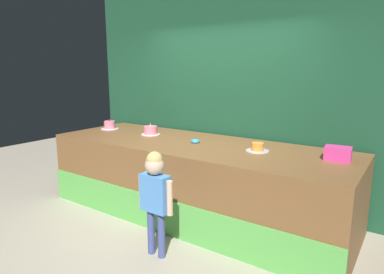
{
  "coord_description": "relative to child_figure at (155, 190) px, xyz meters",
  "views": [
    {
      "loc": [
        2.31,
        -2.75,
        1.87
      ],
      "look_at": [
        0.14,
        0.4,
        1.09
      ],
      "focal_mm": 31.14,
      "sensor_mm": 36.0,
      "label": 1
    }
  ],
  "objects": [
    {
      "name": "ground_plane",
      "position": [
        -0.25,
        0.4,
        -0.7
      ],
      "size": [
        12.0,
        12.0,
        0.0
      ],
      "primitive_type": "plane",
      "color": "#ADA38E"
    },
    {
      "name": "stage_platform",
      "position": [
        -0.25,
        1.06,
        -0.23
      ],
      "size": [
        3.93,
        1.34,
        0.95
      ],
      "color": "brown",
      "rests_on": "ground_plane"
    },
    {
      "name": "curtain_backdrop",
      "position": [
        -0.25,
        1.83,
        0.82
      ],
      "size": [
        4.71,
        0.08,
        3.05
      ],
      "primitive_type": "cube",
      "color": "#19472D",
      "rests_on": "ground_plane"
    },
    {
      "name": "child_figure",
      "position": [
        0.0,
        0.0,
        0.0
      ],
      "size": [
        0.42,
        0.19,
        1.09
      ],
      "color": "#3F4C8C",
      "rests_on": "ground_plane"
    },
    {
      "name": "pink_box",
      "position": [
        1.42,
        1.23,
        0.31
      ],
      "size": [
        0.27,
        0.21,
        0.14
      ],
      "primitive_type": "cube",
      "rotation": [
        0.0,
        0.0,
        0.1
      ],
      "color": "#E0398C",
      "rests_on": "stage_platform"
    },
    {
      "name": "donut",
      "position": [
        -0.25,
        1.08,
        0.26
      ],
      "size": [
        0.11,
        0.11,
        0.04
      ],
      "primitive_type": "torus",
      "color": "#3399D8",
      "rests_on": "stage_platform"
    },
    {
      "name": "cake_left",
      "position": [
        -1.92,
        1.15,
        0.3
      ],
      "size": [
        0.27,
        0.27,
        0.15
      ],
      "color": "white",
      "rests_on": "stage_platform"
    },
    {
      "name": "cake_center",
      "position": [
        -1.09,
        1.17,
        0.3
      ],
      "size": [
        0.27,
        0.27,
        0.18
      ],
      "color": "white",
      "rests_on": "stage_platform"
    },
    {
      "name": "cake_right",
      "position": [
        0.58,
        1.11,
        0.28
      ],
      "size": [
        0.27,
        0.27,
        0.1
      ],
      "color": "silver",
      "rests_on": "stage_platform"
    }
  ]
}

